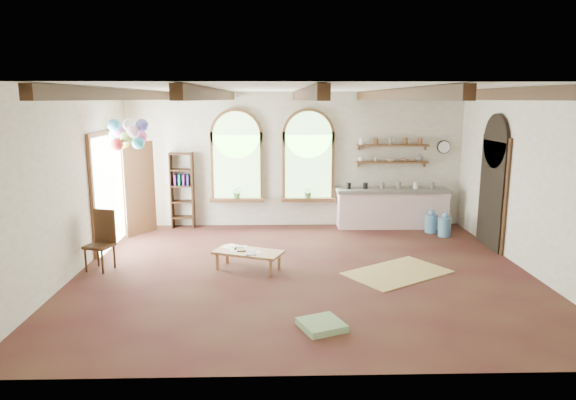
{
  "coord_description": "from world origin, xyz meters",
  "views": [
    {
      "loc": [
        -0.51,
        -8.72,
        3.03
      ],
      "look_at": [
        -0.26,
        0.6,
        1.19
      ],
      "focal_mm": 32.0,
      "sensor_mm": 36.0,
      "label": 1
    }
  ],
  "objects_px": {
    "side_chair": "(101,253)",
    "coffee_table": "(248,253)",
    "balloon_cluster": "(128,134)",
    "kitchen_counter": "(392,208)"
  },
  "relations": [
    {
      "from": "coffee_table",
      "to": "balloon_cluster",
      "type": "xyz_separation_m",
      "value": [
        -2.41,
        1.4,
        2.04
      ]
    },
    {
      "from": "kitchen_counter",
      "to": "side_chair",
      "type": "relative_size",
      "value": 2.48
    },
    {
      "from": "side_chair",
      "to": "coffee_table",
      "type": "bearing_deg",
      "value": -1.52
    },
    {
      "from": "kitchen_counter",
      "to": "side_chair",
      "type": "distance_m",
      "value": 6.65
    },
    {
      "from": "side_chair",
      "to": "balloon_cluster",
      "type": "relative_size",
      "value": 0.94
    },
    {
      "from": "kitchen_counter",
      "to": "balloon_cluster",
      "type": "xyz_separation_m",
      "value": [
        -5.7,
        -1.65,
        1.87
      ]
    },
    {
      "from": "coffee_table",
      "to": "kitchen_counter",
      "type": "bearing_deg",
      "value": 42.79
    },
    {
      "from": "balloon_cluster",
      "to": "coffee_table",
      "type": "bearing_deg",
      "value": -30.1
    },
    {
      "from": "coffee_table",
      "to": "balloon_cluster",
      "type": "distance_m",
      "value": 3.45
    },
    {
      "from": "balloon_cluster",
      "to": "kitchen_counter",
      "type": "bearing_deg",
      "value": 16.14
    }
  ]
}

